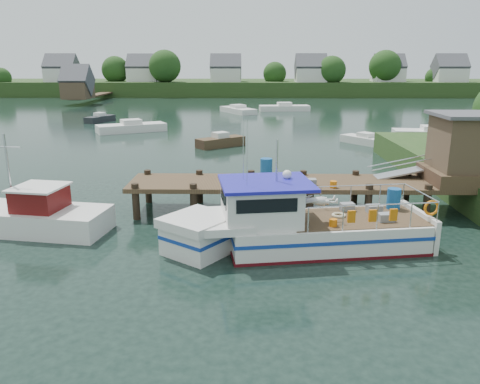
{
  "coord_description": "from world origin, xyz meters",
  "views": [
    {
      "loc": [
        -0.72,
        -20.55,
        6.57
      ],
      "look_at": [
        -1.0,
        -1.5,
        1.3
      ],
      "focal_mm": 35.0,
      "sensor_mm": 36.0,
      "label": 1
    }
  ],
  "objects_px": {
    "moored_far": "(284,108)",
    "moored_a": "(131,127)",
    "work_boat": "(23,215)",
    "dock": "(408,163)",
    "moored_rowboat": "(221,141)",
    "moored_e": "(100,118)",
    "moored_d": "(238,110)",
    "lobster_boat": "(294,226)",
    "moored_b": "(366,140)",
    "moored_c": "(433,133)"
  },
  "relations": [
    {
      "from": "moored_far",
      "to": "moored_e",
      "type": "distance_m",
      "value": 25.96
    },
    {
      "from": "moored_a",
      "to": "lobster_boat",
      "type": "bearing_deg",
      "value": -73.82
    },
    {
      "from": "moored_c",
      "to": "moored_a",
      "type": "bearing_deg",
      "value": -169.93
    },
    {
      "from": "work_boat",
      "to": "moored_c",
      "type": "height_order",
      "value": "work_boat"
    },
    {
      "from": "dock",
      "to": "moored_c",
      "type": "distance_m",
      "value": 24.16
    },
    {
      "from": "dock",
      "to": "lobster_boat",
      "type": "distance_m",
      "value": 7.27
    },
    {
      "from": "moored_d",
      "to": "moored_a",
      "type": "bearing_deg",
      "value": -118.24
    },
    {
      "from": "work_boat",
      "to": "moored_d",
      "type": "distance_m",
      "value": 46.89
    },
    {
      "from": "moored_rowboat",
      "to": "moored_e",
      "type": "xyz_separation_m",
      "value": [
        -14.8,
        16.26,
        -0.04
      ]
    },
    {
      "from": "work_boat",
      "to": "moored_e",
      "type": "bearing_deg",
      "value": 111.51
    },
    {
      "from": "dock",
      "to": "lobster_boat",
      "type": "bearing_deg",
      "value": -140.65
    },
    {
      "from": "dock",
      "to": "moored_far",
      "type": "relative_size",
      "value": 2.3
    },
    {
      "from": "lobster_boat",
      "to": "moored_e",
      "type": "distance_m",
      "value": 42.18
    },
    {
      "from": "moored_far",
      "to": "moored_e",
      "type": "height_order",
      "value": "moored_far"
    },
    {
      "from": "moored_b",
      "to": "moored_c",
      "type": "xyz_separation_m",
      "value": [
        6.94,
        3.66,
        0.04
      ]
    },
    {
      "from": "moored_rowboat",
      "to": "moored_far",
      "type": "bearing_deg",
      "value": 67.81
    },
    {
      "from": "moored_far",
      "to": "moored_d",
      "type": "distance_m",
      "value": 7.27
    },
    {
      "from": "moored_far",
      "to": "moored_c",
      "type": "bearing_deg",
      "value": -84.81
    },
    {
      "from": "lobster_boat",
      "to": "moored_c",
      "type": "relative_size",
      "value": 1.43
    },
    {
      "from": "lobster_boat",
      "to": "moored_b",
      "type": "distance_m",
      "value": 24.37
    },
    {
      "from": "lobster_boat",
      "to": "moored_d",
      "type": "relative_size",
      "value": 1.46
    },
    {
      "from": "moored_d",
      "to": "moored_e",
      "type": "relative_size",
      "value": 1.7
    },
    {
      "from": "lobster_boat",
      "to": "moored_a",
      "type": "distance_m",
      "value": 32.67
    },
    {
      "from": "dock",
      "to": "moored_c",
      "type": "xyz_separation_m",
      "value": [
        9.67,
        22.06,
        -1.84
      ]
    },
    {
      "from": "moored_d",
      "to": "moored_far",
      "type": "bearing_deg",
      "value": 26.98
    },
    {
      "from": "moored_rowboat",
      "to": "moored_e",
      "type": "relative_size",
      "value": 0.99
    },
    {
      "from": "moored_rowboat",
      "to": "moored_far",
      "type": "xyz_separation_m",
      "value": [
        7.46,
        29.62,
        0.0
      ]
    },
    {
      "from": "lobster_boat",
      "to": "moored_e",
      "type": "bearing_deg",
      "value": 107.91
    },
    {
      "from": "moored_far",
      "to": "moored_b",
      "type": "relative_size",
      "value": 1.63
    },
    {
      "from": "moored_far",
      "to": "moored_b",
      "type": "xyz_separation_m",
      "value": [
        4.64,
        -28.26,
        -0.08
      ]
    },
    {
      "from": "work_boat",
      "to": "moored_a",
      "type": "xyz_separation_m",
      "value": [
        -2.37,
        28.15,
        -0.17
      ]
    },
    {
      "from": "work_boat",
      "to": "moored_rowboat",
      "type": "height_order",
      "value": "work_boat"
    },
    {
      "from": "lobster_boat",
      "to": "moored_d",
      "type": "bearing_deg",
      "value": 85.15
    },
    {
      "from": "moored_rowboat",
      "to": "moored_c",
      "type": "height_order",
      "value": "moored_rowboat"
    },
    {
      "from": "lobster_boat",
      "to": "dock",
      "type": "bearing_deg",
      "value": 31.01
    },
    {
      "from": "moored_far",
      "to": "moored_a",
      "type": "relative_size",
      "value": 1.04
    },
    {
      "from": "moored_a",
      "to": "moored_d",
      "type": "height_order",
      "value": "moored_a"
    },
    {
      "from": "moored_e",
      "to": "moored_b",
      "type": "bearing_deg",
      "value": -14.07
    },
    {
      "from": "moored_b",
      "to": "dock",
      "type": "bearing_deg",
      "value": -80.14
    },
    {
      "from": "dock",
      "to": "moored_rowboat",
      "type": "distance_m",
      "value": 19.53
    },
    {
      "from": "work_boat",
      "to": "moored_e",
      "type": "relative_size",
      "value": 1.85
    },
    {
      "from": "moored_b",
      "to": "moored_e",
      "type": "xyz_separation_m",
      "value": [
        -26.9,
        14.9,
        0.04
      ]
    },
    {
      "from": "moored_far",
      "to": "moored_a",
      "type": "distance_m",
      "value": 27.05
    },
    {
      "from": "moored_b",
      "to": "moored_c",
      "type": "bearing_deg",
      "value": 46.11
    },
    {
      "from": "lobster_boat",
      "to": "moored_c",
      "type": "height_order",
      "value": "lobster_boat"
    },
    {
      "from": "work_boat",
      "to": "moored_far",
      "type": "bearing_deg",
      "value": 82.94
    },
    {
      "from": "moored_b",
      "to": "moored_c",
      "type": "distance_m",
      "value": 7.85
    },
    {
      "from": "dock",
      "to": "moored_far",
      "type": "bearing_deg",
      "value": 92.34
    },
    {
      "from": "lobster_boat",
      "to": "moored_b",
      "type": "height_order",
      "value": "lobster_boat"
    },
    {
      "from": "moored_far",
      "to": "lobster_boat",
      "type": "bearing_deg",
      "value": -114.05
    }
  ]
}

